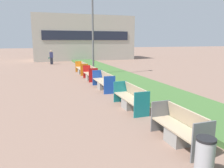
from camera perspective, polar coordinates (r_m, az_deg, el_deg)
planter_grass_strip at (r=11.23m, az=12.54°, el=-2.57°), size 2.80×120.00×0.18m
building_backdrop at (r=33.21m, az=-7.63°, el=11.80°), size 14.03×5.98×6.20m
bench_grey_frame at (r=6.23m, az=17.20°, el=-11.52°), size 0.65×1.88×0.94m
bench_teal_frame at (r=8.91m, az=4.90°, el=-4.08°), size 0.65×2.21×0.94m
bench_blue_frame at (r=12.43m, az=-2.20°, el=0.37°), size 0.65×2.46×0.94m
bench_red_frame at (r=15.46m, az=-5.61°, el=2.41°), size 0.65×1.90×0.94m
bench_orange_frame at (r=18.53m, az=-7.86°, el=3.87°), size 0.65×2.42×0.94m
litter_bin at (r=4.94m, az=23.03°, el=-17.35°), size 0.39×0.39×0.85m
street_lamp_post at (r=17.12m, az=-5.11°, el=18.38°), size 0.24×0.44×8.94m
pedestrian_walking at (r=26.60m, az=-15.57°, el=6.75°), size 0.53×0.24×1.64m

